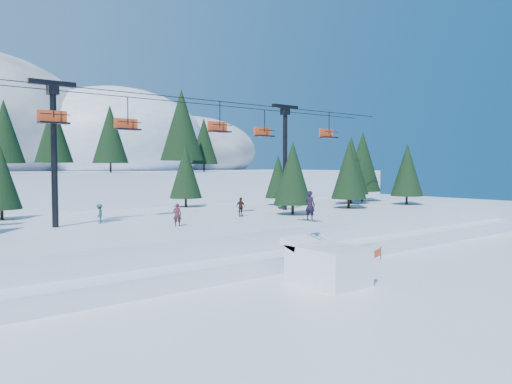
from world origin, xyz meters
TOP-DOWN VIEW (x-y plane):
  - ground at (0.00, 0.00)m, footprint 160.00×160.00m
  - mid_shelf at (0.00, 18.00)m, footprint 70.00×22.00m
  - berm at (0.00, 8.00)m, footprint 70.00×6.00m
  - jump_kicker at (1.10, 1.46)m, footprint 3.25×4.43m
  - chairlift at (1.69, 18.05)m, footprint 46.00×3.21m
  - conifer_stand at (2.92, 18.72)m, footprint 62.43×17.09m
  - distant_skiers at (2.42, 16.89)m, footprint 20.00×6.65m
  - banner_near at (8.57, 3.72)m, footprint 2.70×0.98m
  - banner_far at (10.63, 6.28)m, footprint 2.85×0.27m

SIDE VIEW (x-z plane):
  - ground at x=0.00m, z-range 0.00..0.00m
  - banner_near at x=8.57m, z-range 0.09..0.99m
  - banner_far at x=10.63m, z-range 0.09..0.99m
  - berm at x=0.00m, z-range 0.00..1.10m
  - jump_kicker at x=1.10m, z-range -1.45..3.90m
  - mid_shelf at x=0.00m, z-range 0.00..2.50m
  - distant_skiers at x=2.42m, z-range 2.46..4.10m
  - conifer_stand at x=2.92m, z-range 2.35..10.94m
  - chairlift at x=1.69m, z-range 4.18..14.46m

